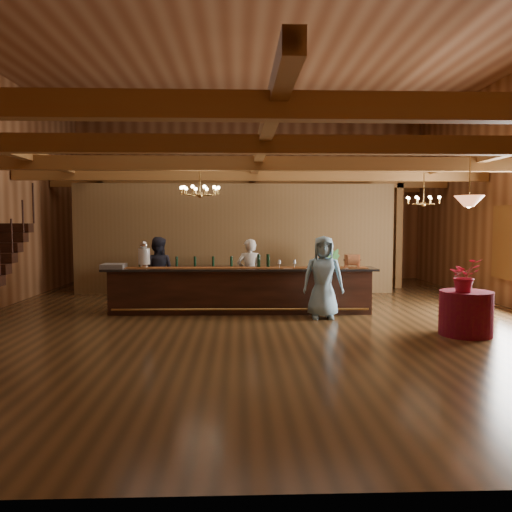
{
  "coord_description": "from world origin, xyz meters",
  "views": [
    {
      "loc": [
        -0.41,
        -10.6,
        2.05
      ],
      "look_at": [
        -0.01,
        0.55,
        1.27
      ],
      "focal_mm": 35.0,
      "sensor_mm": 36.0,
      "label": 1
    }
  ],
  "objects_px": {
    "chandelier_left": "(200,190)",
    "floor_plant": "(326,274)",
    "staff_second": "(158,272)",
    "beverage_dispenser": "(144,255)",
    "raffle_drum": "(352,260)",
    "guest": "(323,277)",
    "bartender": "(250,273)",
    "pendant_lamp": "(469,201)",
    "backbar_shelf": "(186,281)",
    "round_table": "(466,313)",
    "tasting_bar": "(240,290)",
    "chandelier_right": "(424,200)"
  },
  "relations": [
    {
      "from": "chandelier_left",
      "to": "floor_plant",
      "type": "height_order",
      "value": "chandelier_left"
    },
    {
      "from": "chandelier_left",
      "to": "staff_second",
      "type": "height_order",
      "value": "chandelier_left"
    },
    {
      "from": "beverage_dispenser",
      "to": "raffle_drum",
      "type": "xyz_separation_m",
      "value": [
        4.63,
        -0.18,
        -0.11
      ]
    },
    {
      "from": "staff_second",
      "to": "guest",
      "type": "bearing_deg",
      "value": 164.1
    },
    {
      "from": "bartender",
      "to": "staff_second",
      "type": "xyz_separation_m",
      "value": [
        -2.2,
        0.23,
        0.02
      ]
    },
    {
      "from": "pendant_lamp",
      "to": "guest",
      "type": "distance_m",
      "value": 3.22
    },
    {
      "from": "chandelier_left",
      "to": "floor_plant",
      "type": "distance_m",
      "value": 4.55
    },
    {
      "from": "backbar_shelf",
      "to": "bartender",
      "type": "distance_m",
      "value": 2.58
    },
    {
      "from": "floor_plant",
      "to": "round_table",
      "type": "bearing_deg",
      "value": -67.93
    },
    {
      "from": "raffle_drum",
      "to": "bartender",
      "type": "distance_m",
      "value": 2.41
    },
    {
      "from": "backbar_shelf",
      "to": "guest",
      "type": "height_order",
      "value": "guest"
    },
    {
      "from": "floor_plant",
      "to": "chandelier_left",
      "type": "bearing_deg",
      "value": -140.01
    },
    {
      "from": "tasting_bar",
      "to": "staff_second",
      "type": "distance_m",
      "value": 2.18
    },
    {
      "from": "chandelier_right",
      "to": "guest",
      "type": "bearing_deg",
      "value": -152.53
    },
    {
      "from": "staff_second",
      "to": "guest",
      "type": "relative_size",
      "value": 0.96
    },
    {
      "from": "beverage_dispenser",
      "to": "pendant_lamp",
      "type": "bearing_deg",
      "value": -21.47
    },
    {
      "from": "chandelier_right",
      "to": "beverage_dispenser",
      "type": "bearing_deg",
      "value": -174.96
    },
    {
      "from": "pendant_lamp",
      "to": "round_table",
      "type": "bearing_deg",
      "value": 0.0
    },
    {
      "from": "guest",
      "to": "raffle_drum",
      "type": "bearing_deg",
      "value": 43.08
    },
    {
      "from": "round_table",
      "to": "chandelier_right",
      "type": "xyz_separation_m",
      "value": [
        0.31,
        3.0,
        2.15
      ]
    },
    {
      "from": "backbar_shelf",
      "to": "pendant_lamp",
      "type": "distance_m",
      "value": 7.63
    },
    {
      "from": "tasting_bar",
      "to": "chandelier_right",
      "type": "relative_size",
      "value": 7.51
    },
    {
      "from": "chandelier_left",
      "to": "bartender",
      "type": "height_order",
      "value": "chandelier_left"
    },
    {
      "from": "beverage_dispenser",
      "to": "backbar_shelf",
      "type": "distance_m",
      "value": 2.69
    },
    {
      "from": "chandelier_left",
      "to": "staff_second",
      "type": "xyz_separation_m",
      "value": [
        -1.14,
        1.51,
        -1.85
      ]
    },
    {
      "from": "chandelier_left",
      "to": "floor_plant",
      "type": "xyz_separation_m",
      "value": [
        3.12,
        2.62,
        -2.02
      ]
    },
    {
      "from": "backbar_shelf",
      "to": "round_table",
      "type": "xyz_separation_m",
      "value": [
        5.52,
        -4.88,
        -0.01
      ]
    },
    {
      "from": "bartender",
      "to": "floor_plant",
      "type": "xyz_separation_m",
      "value": [
        2.07,
        1.34,
        -0.15
      ]
    },
    {
      "from": "tasting_bar",
      "to": "staff_second",
      "type": "xyz_separation_m",
      "value": [
        -1.98,
        0.87,
        0.33
      ]
    },
    {
      "from": "tasting_bar",
      "to": "backbar_shelf",
      "type": "relative_size",
      "value": 2.1
    },
    {
      "from": "pendant_lamp",
      "to": "beverage_dispenser",
      "type": "bearing_deg",
      "value": 158.53
    },
    {
      "from": "backbar_shelf",
      "to": "beverage_dispenser",
      "type": "bearing_deg",
      "value": -107.54
    },
    {
      "from": "pendant_lamp",
      "to": "chandelier_right",
      "type": "bearing_deg",
      "value": 84.11
    },
    {
      "from": "round_table",
      "to": "pendant_lamp",
      "type": "xyz_separation_m",
      "value": [
        0.0,
        0.0,
        2.0
      ]
    },
    {
      "from": "chandelier_left",
      "to": "chandelier_right",
      "type": "relative_size",
      "value": 0.99
    },
    {
      "from": "guest",
      "to": "floor_plant",
      "type": "bearing_deg",
      "value": 82.71
    },
    {
      "from": "beverage_dispenser",
      "to": "guest",
      "type": "relative_size",
      "value": 0.34
    },
    {
      "from": "bartender",
      "to": "guest",
      "type": "height_order",
      "value": "guest"
    },
    {
      "from": "raffle_drum",
      "to": "pendant_lamp",
      "type": "xyz_separation_m",
      "value": [
        1.55,
        -2.25,
        1.22
      ]
    },
    {
      "from": "staff_second",
      "to": "beverage_dispenser",
      "type": "bearing_deg",
      "value": 84.97
    },
    {
      "from": "raffle_drum",
      "to": "round_table",
      "type": "distance_m",
      "value": 2.84
    },
    {
      "from": "guest",
      "to": "tasting_bar",
      "type": "bearing_deg",
      "value": 162.49
    },
    {
      "from": "chandelier_left",
      "to": "guest",
      "type": "distance_m",
      "value": 3.15
    },
    {
      "from": "tasting_bar",
      "to": "floor_plant",
      "type": "height_order",
      "value": "floor_plant"
    },
    {
      "from": "pendant_lamp",
      "to": "floor_plant",
      "type": "bearing_deg",
      "value": 112.07
    },
    {
      "from": "beverage_dispenser",
      "to": "guest",
      "type": "distance_m",
      "value": 3.98
    },
    {
      "from": "floor_plant",
      "to": "guest",
      "type": "bearing_deg",
      "value": -101.58
    },
    {
      "from": "beverage_dispenser",
      "to": "backbar_shelf",
      "type": "bearing_deg",
      "value": 74.77
    },
    {
      "from": "backbar_shelf",
      "to": "round_table",
      "type": "height_order",
      "value": "backbar_shelf"
    },
    {
      "from": "chandelier_right",
      "to": "pendant_lamp",
      "type": "bearing_deg",
      "value": -95.89
    }
  ]
}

